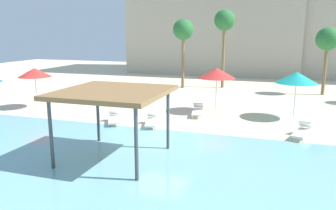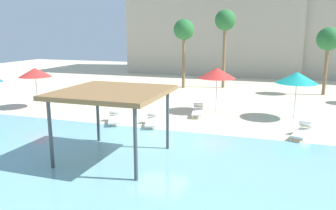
{
  "view_description": "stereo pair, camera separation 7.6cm",
  "coord_description": "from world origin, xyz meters",
  "px_view_note": "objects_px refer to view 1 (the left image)",
  "views": [
    {
      "loc": [
        5.3,
        -14.95,
        5.16
      ],
      "look_at": [
        -0.29,
        2.0,
        1.3
      ],
      "focal_mm": 35.98,
      "sensor_mm": 36.0,
      "label": 1
    },
    {
      "loc": [
        5.37,
        -14.93,
        5.16
      ],
      "look_at": [
        -0.29,
        2.0,
        1.3
      ],
      "focal_mm": 35.98,
      "sensor_mm": 36.0,
      "label": 2
    }
  ],
  "objects_px": {
    "lounge_chair_1": "(152,120)",
    "lounge_chair_4": "(302,131)",
    "beach_umbrella_red_3": "(35,72)",
    "palm_tree_2": "(224,22)",
    "beach_umbrella_teal_1": "(297,78)",
    "palm_tree_1": "(328,40)",
    "shade_pavilion": "(113,94)",
    "lounge_chair_0": "(114,118)",
    "beach_umbrella_red_2": "(217,73)",
    "palm_tree_0": "(183,31)",
    "lounge_chair_2": "(197,110)"
  },
  "relations": [
    {
      "from": "beach_umbrella_red_2",
      "to": "palm_tree_2",
      "type": "xyz_separation_m",
      "value": [
        -1.23,
        10.28,
        3.46
      ]
    },
    {
      "from": "lounge_chair_4",
      "to": "beach_umbrella_red_3",
      "type": "bearing_deg",
      "value": -77.86
    },
    {
      "from": "lounge_chair_2",
      "to": "palm_tree_2",
      "type": "height_order",
      "value": "palm_tree_2"
    },
    {
      "from": "beach_umbrella_teal_1",
      "to": "beach_umbrella_red_3",
      "type": "distance_m",
      "value": 17.06
    },
    {
      "from": "beach_umbrella_teal_1",
      "to": "lounge_chair_1",
      "type": "xyz_separation_m",
      "value": [
        -7.65,
        -4.32,
        -2.19
      ]
    },
    {
      "from": "lounge_chair_4",
      "to": "shade_pavilion",
      "type": "bearing_deg",
      "value": -37.05
    },
    {
      "from": "beach_umbrella_red_3",
      "to": "palm_tree_0",
      "type": "distance_m",
      "value": 13.96
    },
    {
      "from": "lounge_chair_1",
      "to": "palm_tree_2",
      "type": "relative_size",
      "value": 0.28
    },
    {
      "from": "lounge_chair_0",
      "to": "lounge_chair_2",
      "type": "bearing_deg",
      "value": 103.52
    },
    {
      "from": "lounge_chair_1",
      "to": "lounge_chair_2",
      "type": "xyz_separation_m",
      "value": [
        1.88,
        3.19,
        0.0
      ]
    },
    {
      "from": "beach_umbrella_teal_1",
      "to": "palm_tree_0",
      "type": "distance_m",
      "value": 13.51
    },
    {
      "from": "shade_pavilion",
      "to": "beach_umbrella_teal_1",
      "type": "distance_m",
      "value": 11.97
    },
    {
      "from": "palm_tree_0",
      "to": "palm_tree_1",
      "type": "relative_size",
      "value": 1.14
    },
    {
      "from": "lounge_chair_4",
      "to": "palm_tree_1",
      "type": "bearing_deg",
      "value": -173.07
    },
    {
      "from": "beach_umbrella_red_3",
      "to": "palm_tree_2",
      "type": "relative_size",
      "value": 0.39
    },
    {
      "from": "lounge_chair_0",
      "to": "lounge_chair_4",
      "type": "height_order",
      "value": "same"
    },
    {
      "from": "lounge_chair_1",
      "to": "lounge_chair_4",
      "type": "relative_size",
      "value": 1.0
    },
    {
      "from": "lounge_chair_2",
      "to": "lounge_chair_0",
      "type": "bearing_deg",
      "value": -60.36
    },
    {
      "from": "shade_pavilion",
      "to": "palm_tree_1",
      "type": "xyz_separation_m",
      "value": [
        9.91,
        18.76,
        1.8
      ]
    },
    {
      "from": "palm_tree_1",
      "to": "beach_umbrella_red_2",
      "type": "bearing_deg",
      "value": -129.12
    },
    {
      "from": "palm_tree_0",
      "to": "lounge_chair_1",
      "type": "bearing_deg",
      "value": -81.59
    },
    {
      "from": "lounge_chair_4",
      "to": "lounge_chair_2",
      "type": "bearing_deg",
      "value": -98.03
    },
    {
      "from": "palm_tree_2",
      "to": "beach_umbrella_red_2",
      "type": "bearing_deg",
      "value": -83.17
    },
    {
      "from": "lounge_chair_0",
      "to": "lounge_chair_4",
      "type": "bearing_deg",
      "value": 67.59
    },
    {
      "from": "lounge_chair_0",
      "to": "beach_umbrella_red_2",
      "type": "bearing_deg",
      "value": 106.9
    },
    {
      "from": "palm_tree_1",
      "to": "shade_pavilion",
      "type": "bearing_deg",
      "value": -117.85
    },
    {
      "from": "beach_umbrella_red_2",
      "to": "lounge_chair_0",
      "type": "bearing_deg",
      "value": -137.61
    },
    {
      "from": "beach_umbrella_teal_1",
      "to": "lounge_chair_0",
      "type": "distance_m",
      "value": 11.09
    },
    {
      "from": "beach_umbrella_red_2",
      "to": "lounge_chair_1",
      "type": "height_order",
      "value": "beach_umbrella_red_2"
    },
    {
      "from": "beach_umbrella_red_2",
      "to": "palm_tree_2",
      "type": "height_order",
      "value": "palm_tree_2"
    },
    {
      "from": "lounge_chair_1",
      "to": "palm_tree_0",
      "type": "relative_size",
      "value": 0.31
    },
    {
      "from": "shade_pavilion",
      "to": "lounge_chair_4",
      "type": "relative_size",
      "value": 2.11
    },
    {
      "from": "beach_umbrella_red_3",
      "to": "lounge_chair_1",
      "type": "bearing_deg",
      "value": -11.03
    },
    {
      "from": "beach_umbrella_red_3",
      "to": "lounge_chair_1",
      "type": "distance_m",
      "value": 9.64
    },
    {
      "from": "beach_umbrella_red_3",
      "to": "lounge_chair_2",
      "type": "bearing_deg",
      "value": 7.14
    },
    {
      "from": "shade_pavilion",
      "to": "beach_umbrella_red_3",
      "type": "bearing_deg",
      "value": 143.96
    },
    {
      "from": "shade_pavilion",
      "to": "palm_tree_1",
      "type": "bearing_deg",
      "value": 62.15
    },
    {
      "from": "shade_pavilion",
      "to": "lounge_chair_2",
      "type": "height_order",
      "value": "shade_pavilion"
    },
    {
      "from": "beach_umbrella_teal_1",
      "to": "palm_tree_1",
      "type": "height_order",
      "value": "palm_tree_1"
    },
    {
      "from": "beach_umbrella_red_2",
      "to": "lounge_chair_4",
      "type": "relative_size",
      "value": 1.48
    },
    {
      "from": "beach_umbrella_red_2",
      "to": "lounge_chair_0",
      "type": "height_order",
      "value": "beach_umbrella_red_2"
    },
    {
      "from": "lounge_chair_4",
      "to": "palm_tree_1",
      "type": "relative_size",
      "value": 0.36
    },
    {
      "from": "lounge_chair_1",
      "to": "palm_tree_1",
      "type": "xyz_separation_m",
      "value": [
        10.24,
        13.6,
        4.19
      ]
    },
    {
      "from": "lounge_chair_2",
      "to": "beach_umbrella_red_3",
      "type": "bearing_deg",
      "value": -92.24
    },
    {
      "from": "beach_umbrella_red_2",
      "to": "lounge_chair_4",
      "type": "xyz_separation_m",
      "value": [
        5.12,
        -4.08,
        -2.27
      ]
    },
    {
      "from": "lounge_chair_2",
      "to": "palm_tree_2",
      "type": "bearing_deg",
      "value": 172.15
    },
    {
      "from": "lounge_chair_0",
      "to": "shade_pavilion",
      "type": "bearing_deg",
      "value": 1.98
    },
    {
      "from": "palm_tree_0",
      "to": "palm_tree_1",
      "type": "distance_m",
      "value": 12.24
    },
    {
      "from": "lounge_chair_0",
      "to": "palm_tree_2",
      "type": "height_order",
      "value": "palm_tree_2"
    },
    {
      "from": "beach_umbrella_teal_1",
      "to": "lounge_chair_4",
      "type": "distance_m",
      "value": 4.51
    }
  ]
}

